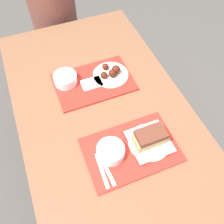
{
  "coord_description": "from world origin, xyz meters",
  "views": [
    {
      "loc": [
        -0.24,
        -0.64,
        1.84
      ],
      "look_at": [
        0.03,
        0.02,
        0.81
      ],
      "focal_mm": 40.0,
      "sensor_mm": 36.0,
      "label": 1
    }
  ],
  "objects": [
    {
      "name": "plastic_knife_near",
      "position": [
        -0.1,
        -0.24,
        0.79
      ],
      "size": [
        0.03,
        0.17,
        0.0
      ],
      "color": "white",
      "rests_on": "tray_near"
    },
    {
      "name": "picnic_table",
      "position": [
        0.0,
        0.0,
        0.68
      ],
      "size": [
        0.88,
        1.74,
        0.77
      ],
      "color": "brown",
      "rests_on": "ground_plane"
    },
    {
      "name": "tray_far",
      "position": [
        0.02,
        0.27,
        0.78
      ],
      "size": [
        0.43,
        0.29,
        0.01
      ],
      "color": "red",
      "rests_on": "picnic_table"
    },
    {
      "name": "ground_plane",
      "position": [
        0.0,
        0.0,
        0.0
      ],
      "size": [
        12.0,
        12.0,
        0.0
      ],
      "primitive_type": "plane",
      "color": "#4C4742"
    },
    {
      "name": "bowl_coleslaw_near",
      "position": [
        -0.06,
        -0.18,
        0.81
      ],
      "size": [
        0.13,
        0.13,
        0.05
      ],
      "color": "white",
      "rests_on": "tray_near"
    },
    {
      "name": "tray_near",
      "position": [
        0.04,
        -0.19,
        0.78
      ],
      "size": [
        0.43,
        0.29,
        0.01
      ],
      "color": "red",
      "rests_on": "picnic_table"
    },
    {
      "name": "person_seated_across",
      "position": [
        -0.02,
        1.09,
        0.77
      ],
      "size": [
        0.34,
        0.34,
        0.7
      ],
      "color": "brown",
      "rests_on": "picnic_bench_far"
    },
    {
      "name": "plastic_fork_near",
      "position": [
        -0.12,
        -0.24,
        0.79
      ],
      "size": [
        0.02,
        0.17,
        0.0
      ],
      "color": "white",
      "rests_on": "tray_near"
    },
    {
      "name": "bowl_coleslaw_far",
      "position": [
        -0.13,
        0.33,
        0.81
      ],
      "size": [
        0.13,
        0.13,
        0.05
      ],
      "color": "white",
      "rests_on": "tray_far"
    },
    {
      "name": "brisket_sandwich_plate",
      "position": [
        0.13,
        -0.19,
        0.82
      ],
      "size": [
        0.2,
        0.2,
        0.09
      ],
      "color": "beige",
      "rests_on": "tray_near"
    },
    {
      "name": "wings_plate_far",
      "position": [
        0.12,
        0.28,
        0.8
      ],
      "size": [
        0.2,
        0.2,
        0.06
      ],
      "color": "beige",
      "rests_on": "tray_far"
    },
    {
      "name": "picnic_bench_far",
      "position": [
        0.0,
        1.09,
        0.4
      ],
      "size": [
        0.84,
        0.28,
        0.47
      ],
      "color": "brown",
      "rests_on": "ground_plane"
    },
    {
      "name": "napkin_far",
      "position": [
        0.0,
        0.26,
        0.79
      ],
      "size": [
        0.11,
        0.08,
        0.01
      ],
      "color": "white",
      "rests_on": "tray_far"
    }
  ]
}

